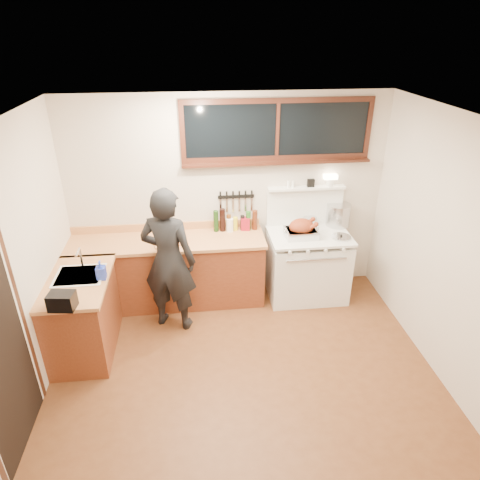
{
  "coord_description": "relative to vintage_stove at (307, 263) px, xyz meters",
  "views": [
    {
      "loc": [
        -0.43,
        -3.33,
        3.28
      ],
      "look_at": [
        0.05,
        0.85,
        1.15
      ],
      "focal_mm": 32.0,
      "sensor_mm": 36.0,
      "label": 1
    }
  ],
  "objects": [
    {
      "name": "ground_plane",
      "position": [
        -1.0,
        -1.41,
        -0.48
      ],
      "size": [
        4.0,
        3.5,
        0.02
      ],
      "primitive_type": "cube",
      "color": "#562D16"
    },
    {
      "name": "room_shell",
      "position": [
        -1.0,
        -1.41,
        1.18
      ],
      "size": [
        4.1,
        3.6,
        2.65
      ],
      "color": "beige",
      "rests_on": "ground"
    },
    {
      "name": "counter_back",
      "position": [
        -1.8,
        0.04,
        -0.01
      ],
      "size": [
        2.44,
        0.64,
        1.0
      ],
      "color": "#632B16",
      "rests_on": "ground"
    },
    {
      "name": "counter_left",
      "position": [
        -2.7,
        -0.79,
        -0.02
      ],
      "size": [
        0.64,
        1.09,
        0.9
      ],
      "color": "#632B16",
      "rests_on": "ground"
    },
    {
      "name": "sink_unit",
      "position": [
        -2.68,
        -0.71,
        0.38
      ],
      "size": [
        0.5,
        0.45,
        0.37
      ],
      "color": "white",
      "rests_on": "counter_left"
    },
    {
      "name": "vintage_stove",
      "position": [
        0.0,
        0.0,
        0.0
      ],
      "size": [
        1.02,
        0.74,
        1.58
      ],
      "color": "white",
      "rests_on": "ground"
    },
    {
      "name": "back_window",
      "position": [
        -0.4,
        0.31,
        1.6
      ],
      "size": [
        2.32,
        0.13,
        0.77
      ],
      "color": "black",
      "rests_on": "room_shell"
    },
    {
      "name": "knife_strip",
      "position": [
        -0.9,
        0.32,
        0.84
      ],
      "size": [
        0.46,
        0.03,
        0.28
      ],
      "color": "black",
      "rests_on": "room_shell"
    },
    {
      "name": "man",
      "position": [
        -1.76,
        -0.45,
        0.41
      ],
      "size": [
        0.75,
        0.61,
        1.76
      ],
      "color": "black",
      "rests_on": "ground"
    },
    {
      "name": "soap_bottle",
      "position": [
        -2.43,
        -0.8,
        0.54
      ],
      "size": [
        0.09,
        0.1,
        0.21
      ],
      "color": "blue",
      "rests_on": "counter_left"
    },
    {
      "name": "toaster",
      "position": [
        -2.7,
        -1.29,
        0.52
      ],
      "size": [
        0.26,
        0.19,
        0.16
      ],
      "color": "black",
      "rests_on": "counter_left"
    },
    {
      "name": "cutting_board",
      "position": [
        -1.75,
        -0.02,
        0.49
      ],
      "size": [
        0.46,
        0.39,
        0.14
      ],
      "color": "#C5834E",
      "rests_on": "counter_back"
    },
    {
      "name": "roast_turkey",
      "position": [
        -0.12,
        -0.06,
        0.53
      ],
      "size": [
        0.43,
        0.31,
        0.24
      ],
      "color": "silver",
      "rests_on": "vintage_stove"
    },
    {
      "name": "stockpot",
      "position": [
        0.44,
        0.23,
        0.58
      ],
      "size": [
        0.32,
        0.32,
        0.29
      ],
      "color": "silver",
      "rests_on": "vintage_stove"
    },
    {
      "name": "saucepan",
      "position": [
        0.06,
        0.22,
        0.5
      ],
      "size": [
        0.2,
        0.3,
        0.13
      ],
      "color": "silver",
      "rests_on": "vintage_stove"
    },
    {
      "name": "pot_lid",
      "position": [
        0.36,
        -0.16,
        0.45
      ],
      "size": [
        0.3,
        0.3,
        0.04
      ],
      "color": "silver",
      "rests_on": "vintage_stove"
    },
    {
      "name": "coffee_tin",
      "position": [
        -0.79,
        0.22,
        0.52
      ],
      "size": [
        0.12,
        0.11,
        0.17
      ],
      "color": "maroon",
      "rests_on": "counter_back"
    },
    {
      "name": "pitcher",
      "position": [
        -0.99,
        0.19,
        0.52
      ],
      "size": [
        0.12,
        0.12,
        0.17
      ],
      "color": "white",
      "rests_on": "counter_back"
    },
    {
      "name": "bottle_cluster",
      "position": [
        -0.94,
        0.22,
        0.56
      ],
      "size": [
        0.57,
        0.07,
        0.3
      ],
      "color": "black",
      "rests_on": "counter_back"
    }
  ]
}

